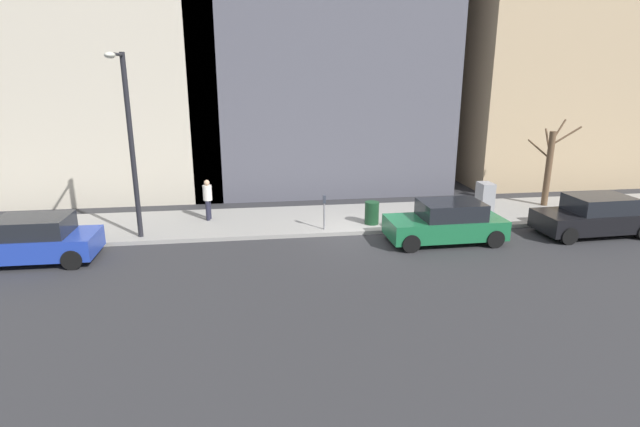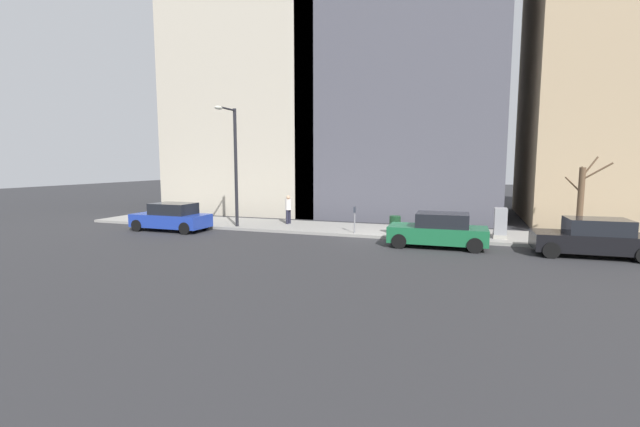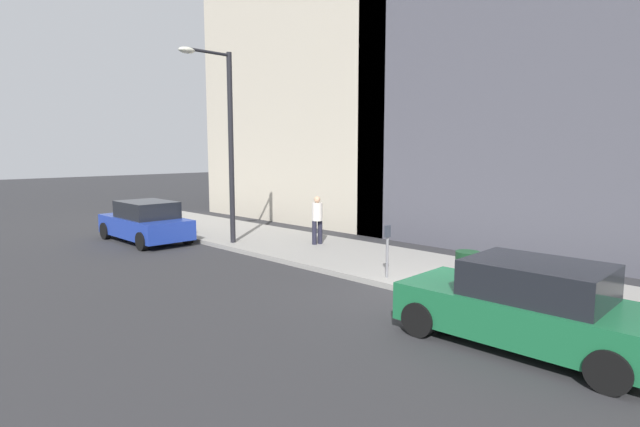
{
  "view_description": "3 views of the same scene",
  "coord_description": "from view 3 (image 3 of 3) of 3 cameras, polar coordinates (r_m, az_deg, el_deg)",
  "views": [
    {
      "loc": [
        -17.67,
        4.04,
        6.07
      ],
      "look_at": [
        0.17,
        1.51,
        0.87
      ],
      "focal_mm": 28.0,
      "sensor_mm": 36.0,
      "label": 1
    },
    {
      "loc": [
        -20.45,
        -4.06,
        3.69
      ],
      "look_at": [
        0.39,
        3.14,
        1.08
      ],
      "focal_mm": 24.0,
      "sensor_mm": 36.0,
      "label": 2
    },
    {
      "loc": [
        -9.56,
        -6.24,
        3.39
      ],
      "look_at": [
        0.16,
        3.43,
        1.64
      ],
      "focal_mm": 28.0,
      "sensor_mm": 36.0,
      "label": 3
    }
  ],
  "objects": [
    {
      "name": "parked_car_blue",
      "position": [
        19.54,
        -19.31,
        -0.94
      ],
      "size": [
        1.95,
        4.22,
        1.52
      ],
      "rotation": [
        0.0,
        0.0,
        -0.01
      ],
      "color": "#1E389E",
      "rests_on": "ground"
    },
    {
      "name": "parked_car_green",
      "position": [
        9.38,
        22.59,
        -9.71
      ],
      "size": [
        1.97,
        4.23,
        1.52
      ],
      "rotation": [
        0.0,
        0.0,
        0.01
      ],
      "color": "#196038",
      "rests_on": "ground"
    },
    {
      "name": "parking_meter",
      "position": [
        12.76,
        7.7,
        -3.66
      ],
      "size": [
        0.14,
        0.1,
        1.35
      ],
      "color": "slate",
      "rests_on": "sidewalk"
    },
    {
      "name": "ground_plane",
      "position": [
        11.91,
        11.37,
        -9.39
      ],
      "size": [
        120.0,
        120.0,
        0.0
      ],
      "primitive_type": "plane",
      "color": "#2B2B2D"
    },
    {
      "name": "pedestrian_near_meter",
      "position": [
        17.15,
        -0.32,
        -0.43
      ],
      "size": [
        0.4,
        0.36,
        1.66
      ],
      "rotation": [
        0.0,
        0.0,
        2.97
      ],
      "color": "#1E1E2D",
      "rests_on": "sidewalk"
    },
    {
      "name": "sidewalk",
      "position": [
        13.55,
        16.1,
        -7.16
      ],
      "size": [
        4.0,
        36.0,
        0.15
      ],
      "primitive_type": "cube",
      "color": "gray",
      "rests_on": "ground"
    },
    {
      "name": "streetlamp",
      "position": [
        17.44,
        -10.9,
        9.21
      ],
      "size": [
        1.97,
        0.32,
        6.5
      ],
      "color": "black",
      "rests_on": "sidewalk"
    },
    {
      "name": "trash_bin",
      "position": [
        12.17,
        16.47,
        -6.26
      ],
      "size": [
        0.56,
        0.56,
        0.9
      ],
      "primitive_type": "cylinder",
      "color": "#14381E",
      "rests_on": "sidewalk"
    }
  ]
}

